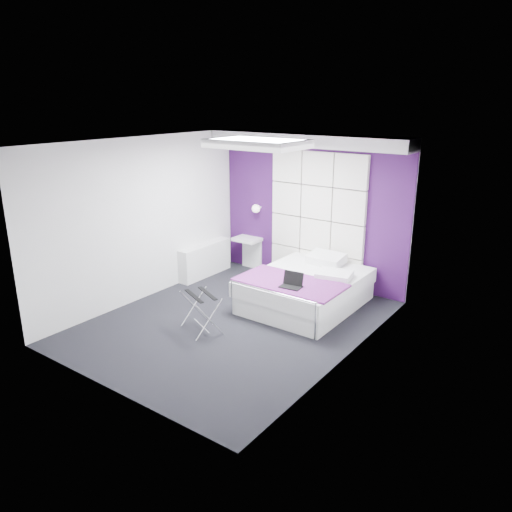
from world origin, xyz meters
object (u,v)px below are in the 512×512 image
at_px(wall_lamp, 257,208).
at_px(laptop, 292,283).
at_px(radiator, 205,260).
at_px(luggage_rack, 201,312).
at_px(nightstand, 248,239).
at_px(bed, 306,288).

bearing_deg(wall_lamp, laptop, -41.36).
height_order(radiator, laptop, laptop).
xyz_separation_m(luggage_rack, laptop, (0.87, 1.01, 0.32)).
bearing_deg(nightstand, luggage_rack, -67.24).
height_order(bed, nightstand, bed).
relative_size(bed, luggage_rack, 3.46).
xyz_separation_m(bed, nightstand, (-1.78, 0.85, 0.32)).
distance_m(radiator, luggage_rack, 2.30).
height_order(radiator, luggage_rack, radiator).
xyz_separation_m(wall_lamp, radiator, (-0.64, -0.76, -0.92)).
distance_m(radiator, nightstand, 0.90).
bearing_deg(radiator, laptop, -17.70).
relative_size(wall_lamp, radiator, 0.12).
bearing_deg(nightstand, radiator, -121.70).
height_order(wall_lamp, luggage_rack, wall_lamp).
bearing_deg(wall_lamp, bed, -29.20).
relative_size(wall_lamp, nightstand, 0.30).
bearing_deg(radiator, bed, -3.24).
xyz_separation_m(radiator, nightstand, (0.44, 0.72, 0.31)).
relative_size(bed, nightstand, 3.89).
height_order(nightstand, luggage_rack, nightstand).
distance_m(wall_lamp, bed, 2.04).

